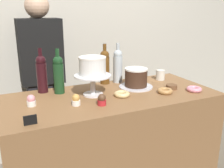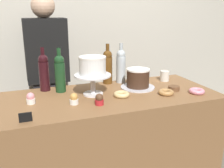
# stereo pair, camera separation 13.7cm
# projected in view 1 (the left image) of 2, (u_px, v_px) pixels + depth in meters

# --- Properties ---
(back_wall) EXTENTS (6.00, 0.05, 2.60)m
(back_wall) POSITION_uv_depth(u_px,v_px,m) (73.00, 27.00, 2.51)
(back_wall) COLOR #BCB7A8
(back_wall) RESTS_ON ground_plane
(display_counter) EXTENTS (1.52, 0.68, 0.89)m
(display_counter) POSITION_uv_depth(u_px,v_px,m) (112.00, 149.00, 1.96)
(display_counter) COLOR brown
(display_counter) RESTS_ON ground_plane
(cake_stand_pedestal) EXTENTS (0.26, 0.26, 0.15)m
(cake_stand_pedestal) POSITION_uv_depth(u_px,v_px,m) (93.00, 81.00, 1.80)
(cake_stand_pedestal) COLOR silver
(cake_stand_pedestal) RESTS_ON display_counter
(white_layer_cake) EXTENTS (0.19, 0.19, 0.13)m
(white_layer_cake) POSITION_uv_depth(u_px,v_px,m) (92.00, 66.00, 1.76)
(white_layer_cake) COLOR white
(white_layer_cake) RESTS_ON cake_stand_pedestal
(silver_serving_platter) EXTENTS (0.26, 0.26, 0.01)m
(silver_serving_platter) POSITION_uv_depth(u_px,v_px,m) (136.00, 87.00, 2.00)
(silver_serving_platter) COLOR silver
(silver_serving_platter) RESTS_ON display_counter
(chocolate_round_cake) EXTENTS (0.18, 0.18, 0.14)m
(chocolate_round_cake) POSITION_uv_depth(u_px,v_px,m) (136.00, 77.00, 1.98)
(chocolate_round_cake) COLOR #3D2619
(chocolate_round_cake) RESTS_ON silver_serving_platter
(wine_bottle_clear) EXTENTS (0.08, 0.08, 0.33)m
(wine_bottle_clear) POSITION_uv_depth(u_px,v_px,m) (118.00, 65.00, 2.10)
(wine_bottle_clear) COLOR #B2BCC1
(wine_bottle_clear) RESTS_ON display_counter
(wine_bottle_amber) EXTENTS (0.08, 0.08, 0.33)m
(wine_bottle_amber) POSITION_uv_depth(u_px,v_px,m) (105.00, 66.00, 2.07)
(wine_bottle_amber) COLOR #5B3814
(wine_bottle_amber) RESTS_ON display_counter
(wine_bottle_green) EXTENTS (0.08, 0.08, 0.33)m
(wine_bottle_green) POSITION_uv_depth(u_px,v_px,m) (58.00, 74.00, 1.83)
(wine_bottle_green) COLOR #193D1E
(wine_bottle_green) RESTS_ON display_counter
(wine_bottle_dark_red) EXTENTS (0.08, 0.08, 0.33)m
(wine_bottle_dark_red) POSITION_uv_depth(u_px,v_px,m) (42.00, 73.00, 1.85)
(wine_bottle_dark_red) COLOR black
(wine_bottle_dark_red) RESTS_ON display_counter
(cupcake_caramel) EXTENTS (0.06, 0.06, 0.07)m
(cupcake_caramel) POSITION_uv_depth(u_px,v_px,m) (76.00, 100.00, 1.63)
(cupcake_caramel) COLOR white
(cupcake_caramel) RESTS_ON display_counter
(cupcake_strawberry) EXTENTS (0.06, 0.06, 0.07)m
(cupcake_strawberry) POSITION_uv_depth(u_px,v_px,m) (31.00, 101.00, 1.61)
(cupcake_strawberry) COLOR white
(cupcake_strawberry) RESTS_ON display_counter
(cupcake_chocolate) EXTENTS (0.06, 0.06, 0.07)m
(cupcake_chocolate) POSITION_uv_depth(u_px,v_px,m) (102.00, 100.00, 1.63)
(cupcake_chocolate) COLOR red
(cupcake_chocolate) RESTS_ON display_counter
(donut_glazed) EXTENTS (0.11, 0.11, 0.03)m
(donut_glazed) POSITION_uv_depth(u_px,v_px,m) (122.00, 94.00, 1.79)
(donut_glazed) COLOR #E0C17F
(donut_glazed) RESTS_ON display_counter
(donut_maple) EXTENTS (0.11, 0.11, 0.03)m
(donut_maple) POSITION_uv_depth(u_px,v_px,m) (165.00, 91.00, 1.86)
(donut_maple) COLOR #B27F47
(donut_maple) RESTS_ON display_counter
(donut_pink) EXTENTS (0.11, 0.11, 0.03)m
(donut_pink) POSITION_uv_depth(u_px,v_px,m) (194.00, 89.00, 1.91)
(donut_pink) COLOR pink
(donut_pink) RESTS_ON display_counter
(cookie_stack) EXTENTS (0.08, 0.08, 0.03)m
(cookie_stack) POSITION_uv_depth(u_px,v_px,m) (172.00, 87.00, 1.96)
(cookie_stack) COLOR brown
(cookie_stack) RESTS_ON display_counter
(price_sign_chalkboard) EXTENTS (0.07, 0.01, 0.05)m
(price_sign_chalkboard) POSITION_uv_depth(u_px,v_px,m) (30.00, 120.00, 1.36)
(price_sign_chalkboard) COLOR black
(price_sign_chalkboard) RESTS_ON display_counter
(coffee_cup_ceramic) EXTENTS (0.08, 0.08, 0.08)m
(coffee_cup_ceramic) POSITION_uv_depth(u_px,v_px,m) (160.00, 75.00, 2.20)
(coffee_cup_ceramic) COLOR silver
(coffee_cup_ceramic) RESTS_ON display_counter
(barista_figure) EXTENTS (0.36, 0.22, 1.60)m
(barista_figure) POSITION_uv_depth(u_px,v_px,m) (43.00, 83.00, 2.28)
(barista_figure) COLOR black
(barista_figure) RESTS_ON ground_plane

